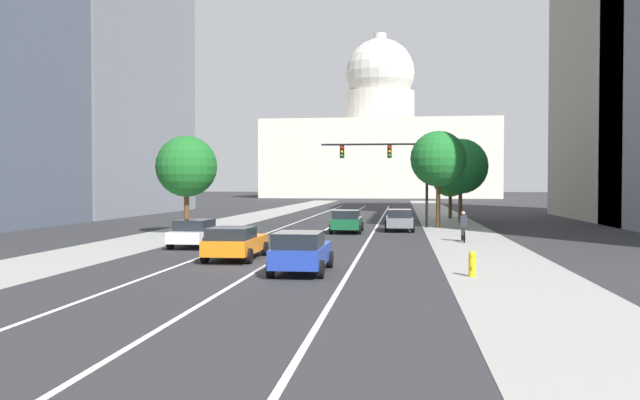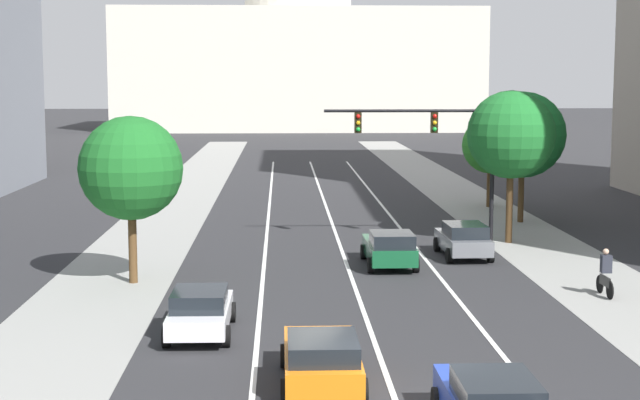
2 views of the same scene
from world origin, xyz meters
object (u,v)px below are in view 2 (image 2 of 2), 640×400
at_px(car_white, 200,311).
at_px(street_tree_mid_right, 522,135).
at_px(car_orange, 322,358).
at_px(car_green, 390,248).
at_px(capitol_building, 298,46).
at_px(cyclist, 605,273).
at_px(car_gray, 464,239).
at_px(traffic_signal_mast, 440,140).
at_px(street_tree_mid_left, 131,168).
at_px(street_tree_near_right, 490,146).
at_px(street_tree_far_right, 511,135).

height_order(car_white, street_tree_mid_right, street_tree_mid_right).
distance_m(car_orange, car_green, 16.12).
height_order(capitol_building, cyclist, capitol_building).
relative_size(car_gray, street_tree_mid_right, 0.59).
xyz_separation_m(traffic_signal_mast, street_tree_mid_left, (-13.06, -8.66, -0.48)).
xyz_separation_m(capitol_building, cyclist, (8.81, -119.92, -12.04)).
height_order(car_orange, car_gray, car_gray).
distance_m(capitol_building, street_tree_mid_right, 102.58).
bearing_deg(capitol_building, street_tree_near_right, -84.09).
bearing_deg(car_gray, car_orange, 157.23).
relative_size(traffic_signal_mast, street_tree_mid_left, 1.27).
distance_m(street_tree_mid_right, street_tree_far_right, 6.99).
relative_size(capitol_building, street_tree_near_right, 10.04).
height_order(car_green, traffic_signal_mast, traffic_signal_mast).
height_order(car_gray, traffic_signal_mast, traffic_signal_mast).
relative_size(cyclist, street_tree_mid_right, 0.24).
bearing_deg(capitol_building, car_white, -92.38).
relative_size(car_green, street_tree_mid_left, 0.70).
xyz_separation_m(capitol_building, traffic_signal_mast, (4.71, -108.27, -8.03)).
distance_m(car_orange, street_tree_near_right, 36.48).
relative_size(street_tree_mid_right, street_tree_mid_left, 1.11).
bearing_deg(street_tree_mid_left, street_tree_mid_right, 39.23).
bearing_deg(street_tree_mid_right, car_white, -123.96).
relative_size(capitol_building, traffic_signal_mast, 6.81).
xyz_separation_m(car_gray, street_tree_mid_right, (5.05, 10.34, 3.94)).
xyz_separation_m(car_white, car_orange, (3.46, -5.21, 0.01)).
xyz_separation_m(car_orange, car_gray, (6.92, 17.78, 0.04)).
bearing_deg(traffic_signal_mast, car_green, -116.98).
bearing_deg(street_tree_mid_left, cyclist, -9.91).
height_order(street_tree_near_right, street_tree_mid_left, street_tree_mid_left).
relative_size(car_white, street_tree_far_right, 0.60).
bearing_deg(car_gray, capitol_building, 1.13).
height_order(car_orange, street_tree_far_right, street_tree_far_right).
bearing_deg(car_orange, car_gray, -21.35).
bearing_deg(traffic_signal_mast, cyclist, -70.62).
bearing_deg(car_orange, car_white, 33.46).
xyz_separation_m(street_tree_mid_left, street_tree_far_right, (16.40, 8.56, 0.74)).
xyz_separation_m(capitol_building, car_orange, (-1.73, -129.86, -12.13)).
xyz_separation_m(street_tree_mid_right, street_tree_near_right, (-0.36, 6.34, -1.00)).
xyz_separation_m(car_white, traffic_signal_mast, (9.89, 16.38, 4.11)).
bearing_deg(car_white, street_tree_mid_left, 22.67).
relative_size(street_tree_mid_right, street_tree_far_right, 0.98).
bearing_deg(car_orange, car_green, -12.48).
height_order(car_gray, cyclist, cyclist).
relative_size(car_white, car_gray, 1.04).
bearing_deg(capitol_building, car_gray, -87.35).
xyz_separation_m(car_orange, street_tree_mid_left, (-6.63, 12.93, 3.62)).
relative_size(car_gray, traffic_signal_mast, 0.52).
xyz_separation_m(car_white, car_green, (6.92, 10.54, 0.04)).
xyz_separation_m(car_white, street_tree_far_right, (13.23, 16.28, 4.36)).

